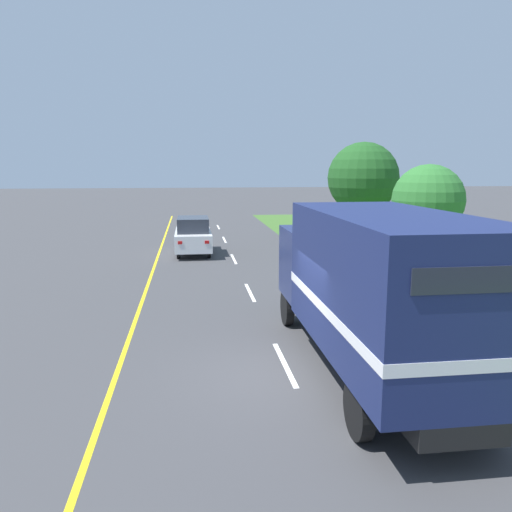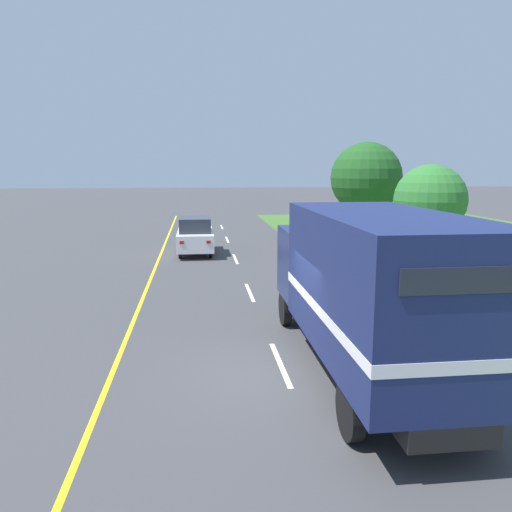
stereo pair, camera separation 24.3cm
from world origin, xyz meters
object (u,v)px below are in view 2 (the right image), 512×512
object	(u,v)px
horse_trailer_truck	(368,285)
delineator_post	(408,306)
roadside_tree_mid	(366,178)
lead_car_white	(195,235)
roadside_tree_near	(430,201)
highway_sign	(432,250)

from	to	relation	value
horse_trailer_truck	delineator_post	size ratio (longest dim) A/B	8.58
horse_trailer_truck	roadside_tree_mid	xyz separation A→B (m)	(6.48, 19.07, 1.77)
lead_car_white	horse_trailer_truck	bearing A→B (deg)	-77.11
horse_trailer_truck	delineator_post	world-z (taller)	horse_trailer_truck
roadside_tree_near	delineator_post	xyz separation A→B (m)	(-4.14, -7.55, -2.45)
roadside_tree_near	delineator_post	distance (m)	8.95
roadside_tree_mid	delineator_post	world-z (taller)	roadside_tree_mid
lead_car_white	highway_sign	distance (m)	12.64
horse_trailer_truck	roadside_tree_near	world-z (taller)	roadside_tree_near
lead_car_white	delineator_post	world-z (taller)	lead_car_white
lead_car_white	highway_sign	xyz separation A→B (m)	(7.93, -9.81, 0.72)
roadside_tree_near	lead_car_white	bearing A→B (deg)	154.69
highway_sign	roadside_tree_mid	size ratio (longest dim) A/B	0.45
horse_trailer_truck	roadside_tree_mid	distance (m)	20.22
lead_car_white	roadside_tree_mid	xyz separation A→B (m)	(10.09, 3.29, 2.80)
lead_car_white	roadside_tree_mid	distance (m)	10.97
lead_car_white	delineator_post	size ratio (longest dim) A/B	4.44
lead_car_white	roadside_tree_near	bearing A→B (deg)	-25.31
horse_trailer_truck	highway_sign	size ratio (longest dim) A/B	3.07
lead_car_white	roadside_tree_near	xyz separation A→B (m)	(10.18, -4.81, 2.00)
horse_trailer_truck	highway_sign	xyz separation A→B (m)	(4.32, 5.96, -0.31)
highway_sign	roadside_tree_near	bearing A→B (deg)	65.76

